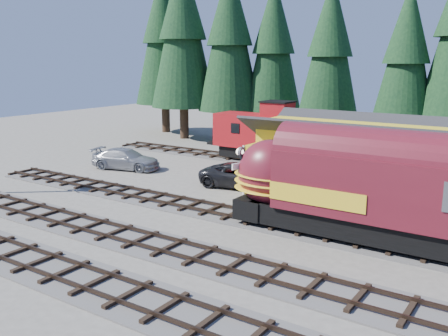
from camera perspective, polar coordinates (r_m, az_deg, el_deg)
The scene contains 8 objects.
ground at distance 22.97m, azimuth 5.21°, elevation -9.93°, with size 120.00×120.00×0.00m, color #6B665B.
track_spur at distance 42.74m, azimuth 5.05°, elevation 0.66°, with size 32.00×3.20×0.33m.
depot at distance 31.44m, azimuth 14.55°, elevation 1.46°, with size 12.80×7.00×5.30m.
conifer_backdrop at distance 44.64m, azimuth 23.86°, elevation 13.68°, with size 79.79×22.95×17.31m.
locomotive at distance 24.51m, azimuth 16.70°, elevation -2.84°, with size 15.59×3.10×4.24m.
caboose at distance 42.35m, azimuth 5.03°, elevation 3.82°, with size 9.37×2.72×4.87m.
pickup_truck_a at distance 34.33m, azimuth 2.22°, elevation -0.89°, with size 2.75×5.97×1.66m, color black.
pickup_truck_b at distance 40.86m, azimuth -11.15°, elevation 1.01°, with size 2.30×5.65×1.64m, color #97999E.
Camera 1 is at (10.07, -18.73, 8.69)m, focal length 40.00 mm.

